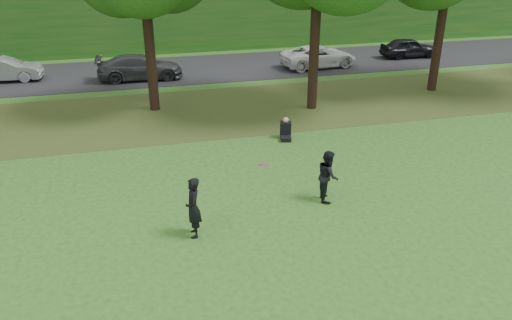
{
  "coord_description": "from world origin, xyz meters",
  "views": [
    {
      "loc": [
        -4.03,
        -8.29,
        7.25
      ],
      "look_at": [
        -0.69,
        4.48,
        1.3
      ],
      "focal_mm": 35.0,
      "sensor_mm": 36.0,
      "label": 1
    }
  ],
  "objects_px": {
    "frisbee": "(263,165)",
    "seated_person": "(286,131)",
    "player_left": "(193,208)",
    "player_right": "(328,176)"
  },
  "relations": [
    {
      "from": "frisbee",
      "to": "seated_person",
      "type": "xyz_separation_m",
      "value": [
        2.54,
        5.87,
        -1.45
      ]
    },
    {
      "from": "player_left",
      "to": "frisbee",
      "type": "height_order",
      "value": "frisbee"
    },
    {
      "from": "player_left",
      "to": "player_right",
      "type": "bearing_deg",
      "value": 105.41
    },
    {
      "from": "player_left",
      "to": "seated_person",
      "type": "height_order",
      "value": "player_left"
    },
    {
      "from": "frisbee",
      "to": "player_right",
      "type": "bearing_deg",
      "value": 20.37
    },
    {
      "from": "player_left",
      "to": "frisbee",
      "type": "bearing_deg",
      "value": 96.72
    },
    {
      "from": "player_right",
      "to": "seated_person",
      "type": "relative_size",
      "value": 1.88
    },
    {
      "from": "player_left",
      "to": "player_right",
      "type": "height_order",
      "value": "player_left"
    },
    {
      "from": "player_left",
      "to": "frisbee",
      "type": "relative_size",
      "value": 4.63
    },
    {
      "from": "player_right",
      "to": "frisbee",
      "type": "bearing_deg",
      "value": 124.31
    }
  ]
}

